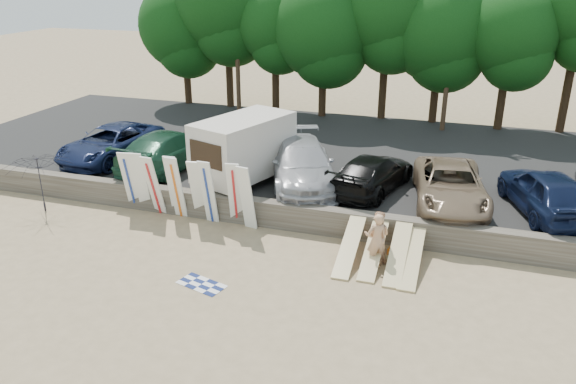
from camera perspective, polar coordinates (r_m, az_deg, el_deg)
name	(u,v)px	position (r m, az deg, el deg)	size (l,w,h in m)	color
ground	(340,279)	(17.75, 5.31, -8.83)	(120.00, 120.00, 0.00)	tan
seawall	(360,225)	(20.12, 7.29, -3.38)	(44.00, 0.50, 1.00)	#6B6356
parking_lot	(390,163)	(27.06, 10.34, 2.87)	(44.00, 14.50, 0.70)	#282828
treeline	(396,20)	(32.79, 10.94, 16.77)	(33.92, 6.73, 9.59)	#382616
utility_poles	(451,41)	(31.16, 16.26, 14.49)	(25.80, 0.26, 9.00)	#473321
box_trailer	(244,147)	(22.87, -4.51, 4.57)	(3.48, 4.76, 2.74)	beige
car_0	(111,143)	(27.14, -17.52, 4.74)	(2.57, 5.56, 1.55)	#121B3F
car_1	(169,149)	(25.36, -12.01, 4.28)	(2.36, 5.81, 1.69)	#173F2A
car_2	(302,164)	(22.85, 1.39, 2.88)	(2.46, 6.04, 1.75)	#B3B2B8
car_3	(372,173)	(22.51, 8.57, 1.91)	(2.02, 4.96, 1.44)	black
car_4	(450,185)	(21.77, 16.16, 0.64)	(2.50, 5.42, 1.51)	#856D54
car_5	(546,192)	(22.11, 24.77, 0.02)	(2.01, 4.99, 1.70)	#0E1734
surfboard_upright_0	(130,181)	(22.69, -15.78, 1.06)	(0.50, 0.06, 2.60)	white
surfboard_upright_1	(141,182)	(22.44, -14.71, 0.95)	(0.50, 0.06, 2.60)	white
surfboard_upright_2	(154,186)	(22.02, -13.50, 0.62)	(0.50, 0.06, 2.60)	white
surfboard_upright_3	(174,186)	(21.74, -11.49, 0.57)	(0.50, 0.06, 2.60)	white
surfboard_upright_4	(176,188)	(21.60, -11.29, 0.43)	(0.50, 0.06, 2.60)	white
surfboard_upright_5	(198,190)	(21.27, -9.17, 0.17)	(0.50, 0.06, 2.60)	white
surfboard_upright_6	(208,192)	(20.96, -8.11, -0.03)	(0.50, 0.06, 2.60)	white
surfboard_upright_7	(235,194)	(20.68, -5.42, -0.22)	(0.50, 0.06, 2.60)	white
surfboard_upright_8	(247,198)	(20.28, -4.22, -0.63)	(0.50, 0.06, 2.60)	white
surfboard_low_0	(350,246)	(18.68, 6.27, -5.47)	(0.56, 3.00, 0.07)	beige
surfboard_low_1	(374,249)	(18.66, 8.72, -5.71)	(0.56, 3.00, 0.07)	beige
surfboard_low_2	(398,253)	(18.48, 11.13, -6.12)	(0.56, 3.00, 0.07)	beige
surfboard_low_3	(412,257)	(18.45, 12.49, -6.51)	(0.56, 3.00, 0.07)	beige
beachgoer_a	(377,240)	(18.27, 9.00, -4.82)	(0.66, 0.43, 1.81)	tan
beachgoer_b	(377,236)	(18.53, 9.03, -4.48)	(0.86, 0.67, 1.77)	tan
cooler	(399,253)	(19.18, 11.21, -6.12)	(0.38, 0.30, 0.32)	#248546
gear_bag	(393,252)	(19.36, 10.59, -5.97)	(0.30, 0.25, 0.22)	orange
beach_towel	(202,284)	(17.61, -8.78, -9.25)	(1.50, 1.50, 0.00)	white
beach_umbrella	(41,184)	(23.86, -23.76, 0.75)	(2.55, 2.60, 2.34)	black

